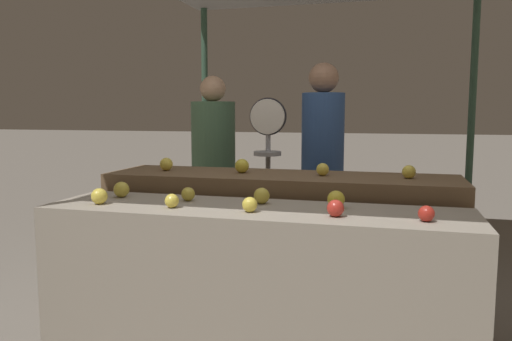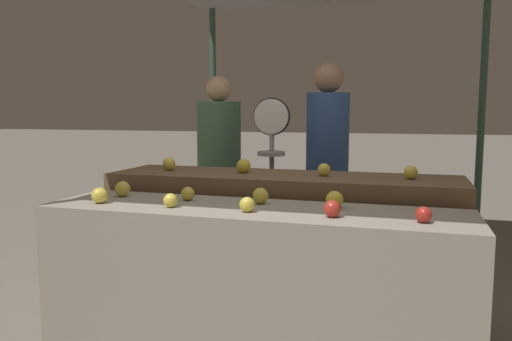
% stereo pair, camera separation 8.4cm
% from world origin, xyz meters
% --- Properties ---
extents(display_counter_front, '(2.12, 0.55, 0.89)m').
position_xyz_m(display_counter_front, '(0.00, 0.00, 0.45)').
color(display_counter_front, gray).
rests_on(display_counter_front, ground_plane).
extents(display_counter_back, '(2.12, 0.55, 0.99)m').
position_xyz_m(display_counter_back, '(0.00, 0.60, 0.49)').
color(display_counter_back, brown).
rests_on(display_counter_back, ground_plane).
extents(apple_front_0, '(0.08, 0.08, 0.08)m').
position_xyz_m(apple_front_0, '(-0.79, -0.11, 0.94)').
color(apple_front_0, yellow).
rests_on(apple_front_0, display_counter_front).
extents(apple_front_1, '(0.07, 0.07, 0.07)m').
position_xyz_m(apple_front_1, '(-0.39, -0.10, 0.93)').
color(apple_front_1, yellow).
rests_on(apple_front_1, display_counter_front).
extents(apple_front_2, '(0.07, 0.07, 0.07)m').
position_xyz_m(apple_front_2, '(0.01, -0.11, 0.93)').
color(apple_front_2, yellow).
rests_on(apple_front_2, display_counter_front).
extents(apple_front_3, '(0.08, 0.08, 0.08)m').
position_xyz_m(apple_front_3, '(0.41, -0.11, 0.93)').
color(apple_front_3, '#B72D23').
rests_on(apple_front_3, display_counter_front).
extents(apple_front_4, '(0.07, 0.07, 0.07)m').
position_xyz_m(apple_front_4, '(0.80, -0.11, 0.93)').
color(apple_front_4, '#AD281E').
rests_on(apple_front_4, display_counter_front).
extents(apple_front_5, '(0.09, 0.09, 0.09)m').
position_xyz_m(apple_front_5, '(-0.79, 0.11, 0.94)').
color(apple_front_5, gold).
rests_on(apple_front_5, display_counter_front).
extents(apple_front_6, '(0.07, 0.07, 0.07)m').
position_xyz_m(apple_front_6, '(-0.39, 0.10, 0.93)').
color(apple_front_6, gold).
rests_on(apple_front_6, display_counter_front).
extents(apple_front_7, '(0.08, 0.08, 0.08)m').
position_xyz_m(apple_front_7, '(0.01, 0.12, 0.94)').
color(apple_front_7, gold).
rests_on(apple_front_7, display_counter_front).
extents(apple_front_8, '(0.09, 0.09, 0.09)m').
position_xyz_m(apple_front_8, '(0.39, 0.10, 0.94)').
color(apple_front_8, gold).
rests_on(apple_front_8, display_counter_front).
extents(apple_back_0, '(0.08, 0.08, 0.08)m').
position_xyz_m(apple_back_0, '(-0.75, 0.60, 1.03)').
color(apple_back_0, yellow).
rests_on(apple_back_0, display_counter_back).
extents(apple_back_1, '(0.09, 0.09, 0.09)m').
position_xyz_m(apple_back_1, '(-0.24, 0.61, 1.03)').
color(apple_back_1, gold).
rests_on(apple_back_1, display_counter_back).
extents(apple_back_2, '(0.08, 0.08, 0.08)m').
position_xyz_m(apple_back_2, '(0.26, 0.60, 1.03)').
color(apple_back_2, yellow).
rests_on(apple_back_2, display_counter_back).
extents(apple_back_3, '(0.08, 0.08, 0.08)m').
position_xyz_m(apple_back_3, '(0.75, 0.60, 1.03)').
color(apple_back_3, yellow).
rests_on(apple_back_3, display_counter_back).
extents(produce_scale, '(0.27, 0.20, 1.47)m').
position_xyz_m(produce_scale, '(-0.22, 1.17, 1.06)').
color(produce_scale, '#99999E').
rests_on(produce_scale, ground_plane).
extents(person_vendor_at_scale, '(0.40, 0.40, 1.74)m').
position_xyz_m(person_vendor_at_scale, '(0.14, 1.50, 1.02)').
color(person_vendor_at_scale, '#2D2D38').
rests_on(person_vendor_at_scale, ground_plane).
extents(person_customer_left, '(0.45, 0.45, 1.67)m').
position_xyz_m(person_customer_left, '(-0.83, 1.70, 0.96)').
color(person_customer_left, '#2D2D38').
rests_on(person_customer_left, ground_plane).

